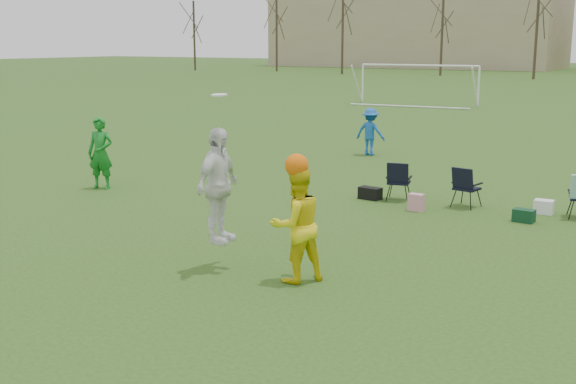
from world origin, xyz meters
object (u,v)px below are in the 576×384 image
Objects in this scene: goal_left at (419,73)px; fielder_blue at (370,132)px; center_contest at (260,205)px; fielder_green_near at (100,153)px.

fielder_blue is at bearing -78.14° from goal_left.
center_contest is at bearing 106.83° from fielder_blue.
center_contest is at bearing -44.79° from fielder_green_near.
goal_left is at bearing -73.58° from fielder_blue.
fielder_green_near is 28.86m from goal_left.
goal_left is (-9.99, 32.63, 0.71)m from center_contest.
center_contest is (4.00, -12.86, 0.40)m from fielder_blue.
fielder_blue is 0.22× the size of goal_left.
fielder_green_near is 1.18× the size of fielder_blue.
fielder_green_near is 0.63× the size of center_contest.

